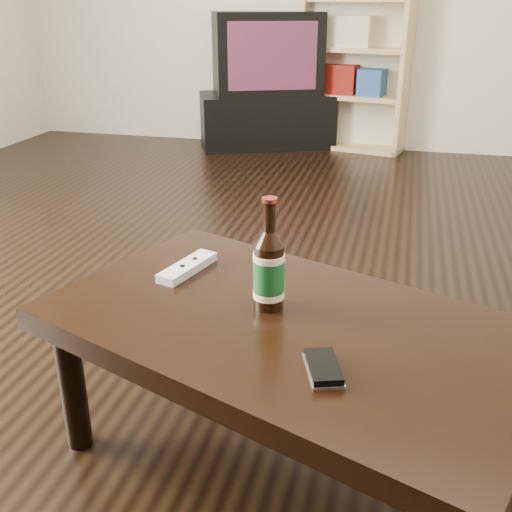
% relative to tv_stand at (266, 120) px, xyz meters
% --- Properties ---
extents(floor, '(5.00, 6.00, 0.01)m').
position_rel_tv_stand_xyz_m(floor, '(0.53, -2.90, -0.20)').
color(floor, black).
rests_on(floor, ground).
extents(tv_stand, '(1.11, 0.84, 0.40)m').
position_rel_tv_stand_xyz_m(tv_stand, '(0.00, 0.00, 0.00)').
color(tv_stand, black).
rests_on(tv_stand, floor).
extents(tv, '(0.90, 0.74, 0.58)m').
position_rel_tv_stand_xyz_m(tv, '(0.00, -0.00, 0.49)').
color(tv, black).
rests_on(tv, tv_stand).
extents(bookshelf, '(0.84, 0.52, 1.45)m').
position_rel_tv_stand_xyz_m(bookshelf, '(0.66, 0.13, 0.55)').
color(bookshelf, tan).
rests_on(bookshelf, floor).
extents(coffee_table, '(1.23, 0.97, 0.40)m').
position_rel_tv_stand_xyz_m(coffee_table, '(0.84, -3.41, 0.15)').
color(coffee_table, black).
rests_on(coffee_table, floor).
extents(beer_bottle, '(0.08, 0.08, 0.26)m').
position_rel_tv_stand_xyz_m(beer_bottle, '(0.79, -3.36, 0.30)').
color(beer_bottle, black).
rests_on(beer_bottle, coffee_table).
extents(phone, '(0.10, 0.13, 0.02)m').
position_rel_tv_stand_xyz_m(phone, '(0.95, -3.59, 0.22)').
color(phone, '#BDBEBF').
rests_on(phone, coffee_table).
extents(remote, '(0.11, 0.21, 0.02)m').
position_rel_tv_stand_xyz_m(remote, '(0.54, -3.22, 0.22)').
color(remote, silver).
rests_on(remote, coffee_table).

